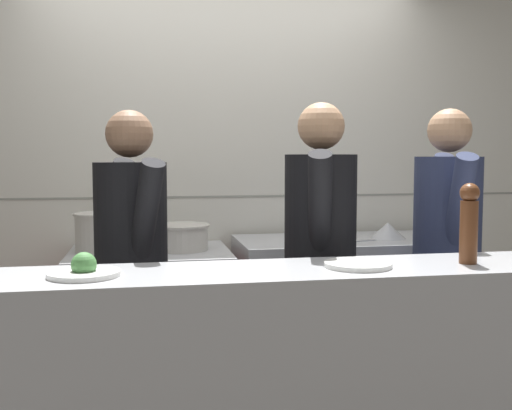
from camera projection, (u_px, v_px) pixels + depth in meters
wall_back_tiled at (224, 173)px, 3.84m from camera, size 8.00×0.06×2.60m
oven_range at (151, 326)px, 3.43m from camera, size 0.90×0.71×0.87m
prep_counter at (348, 313)px, 3.64m from camera, size 1.34×0.65×0.91m
pass_counter at (342, 393)px, 2.31m from camera, size 2.98×0.45×0.98m
stock_pot at (103, 231)px, 3.36m from camera, size 0.33×0.33×0.22m
sauce_pot at (180, 236)px, 3.42m from camera, size 0.33×0.33×0.15m
mixing_bowl_steel at (388, 230)px, 3.61m from camera, size 0.22×0.22×0.10m
chefs_knife at (341, 242)px, 3.44m from camera, size 0.40×0.14×0.02m
plated_dish_main at (84, 270)px, 2.09m from camera, size 0.25×0.25×0.09m
plated_dish_appetiser at (358, 265)px, 2.27m from camera, size 0.26×0.26×0.02m
pepper_mill at (469, 221)px, 2.33m from camera, size 0.08×0.08×0.32m
chef_head_cook at (132, 268)px, 2.72m from camera, size 0.42×0.69×1.61m
chef_sous at (320, 259)px, 2.81m from camera, size 0.42×0.72×1.65m
chef_line at (446, 253)px, 3.03m from camera, size 0.40×0.72×1.64m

